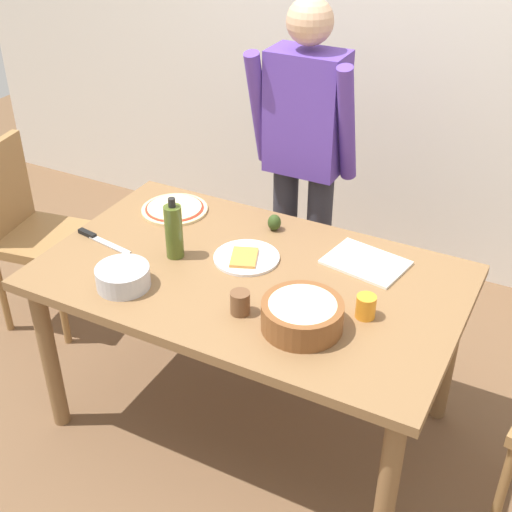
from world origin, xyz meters
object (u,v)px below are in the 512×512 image
at_px(chef_knife, 98,239).
at_px(avocado, 274,222).
at_px(popcorn_bowl, 302,313).
at_px(cutting_board_white, 366,262).
at_px(dining_table, 250,293).
at_px(plate_with_slice, 246,258).
at_px(olive_oil_bottle, 174,231).
at_px(chair_wooden_left, 28,225).
at_px(pizza_raw_on_board, 175,209).
at_px(cup_orange, 366,307).
at_px(person_cook, 304,152).
at_px(mixing_bowl_steel, 123,277).
at_px(cup_small_brown, 240,303).

height_order(chef_knife, avocado, avocado).
bearing_deg(popcorn_bowl, cutting_board_white, 83.21).
bearing_deg(dining_table, plate_with_slice, 126.60).
distance_m(dining_table, olive_oil_bottle, 0.38).
relative_size(cutting_board_white, chef_knife, 1.03).
bearing_deg(chair_wooden_left, avocado, 8.19).
xyz_separation_m(dining_table, popcorn_bowl, (0.31, -0.21, 0.15)).
distance_m(pizza_raw_on_board, cup_orange, 1.06).
bearing_deg(olive_oil_bottle, cutting_board_white, 23.09).
xyz_separation_m(person_cook, chef_knife, (-0.55, -0.83, -0.17)).
height_order(chair_wooden_left, cutting_board_white, chair_wooden_left).
relative_size(pizza_raw_on_board, plate_with_slice, 1.12).
relative_size(popcorn_bowl, mixing_bowl_steel, 1.40).
bearing_deg(cup_small_brown, chef_knife, 168.01).
bearing_deg(avocado, olive_oil_bottle, -125.05).
relative_size(plate_with_slice, chef_knife, 0.90).
bearing_deg(plate_with_slice, mixing_bowl_steel, -130.33).
xyz_separation_m(mixing_bowl_steel, avocado, (0.31, 0.63, -0.01)).
distance_m(person_cook, pizza_raw_on_board, 0.65).
distance_m(dining_table, popcorn_bowl, 0.41).
bearing_deg(popcorn_bowl, cup_orange, 42.90).
height_order(olive_oil_bottle, avocado, olive_oil_bottle).
bearing_deg(dining_table, popcorn_bowl, -34.02).
bearing_deg(popcorn_bowl, mixing_bowl_steel, -173.33).
height_order(mixing_bowl_steel, olive_oil_bottle, olive_oil_bottle).
bearing_deg(chef_knife, popcorn_bowl, -7.96).
bearing_deg(person_cook, dining_table, -81.00).
bearing_deg(cutting_board_white, chef_knife, -161.83).
xyz_separation_m(dining_table, cutting_board_white, (0.37, 0.27, 0.10)).
relative_size(person_cook, cutting_board_white, 5.40).
relative_size(mixing_bowl_steel, cup_orange, 2.35).
relative_size(plate_with_slice, cup_orange, 3.06).
bearing_deg(olive_oil_bottle, chef_knife, -172.30).
distance_m(dining_table, pizza_raw_on_board, 0.61).
distance_m(chair_wooden_left, plate_with_slice, 1.28).
height_order(dining_table, mixing_bowl_steel, mixing_bowl_steel).
distance_m(mixing_bowl_steel, chef_knife, 0.37).
xyz_separation_m(pizza_raw_on_board, cutting_board_white, (0.90, -0.02, -0.00)).
bearing_deg(plate_with_slice, olive_oil_bottle, -157.79).
distance_m(cutting_board_white, avocado, 0.44).
xyz_separation_m(person_cook, cup_orange, (0.60, -0.81, -0.14)).
xyz_separation_m(plate_with_slice, cup_small_brown, (0.15, -0.31, 0.03)).
height_order(popcorn_bowl, mixing_bowl_steel, popcorn_bowl).
relative_size(pizza_raw_on_board, popcorn_bowl, 1.04).
distance_m(plate_with_slice, popcorn_bowl, 0.47).
relative_size(plate_with_slice, mixing_bowl_steel, 1.30).
bearing_deg(person_cook, avocado, -82.42).
bearing_deg(dining_table, cutting_board_white, 36.02).
bearing_deg(mixing_bowl_steel, chair_wooden_left, 154.64).
distance_m(mixing_bowl_steel, cup_orange, 0.89).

